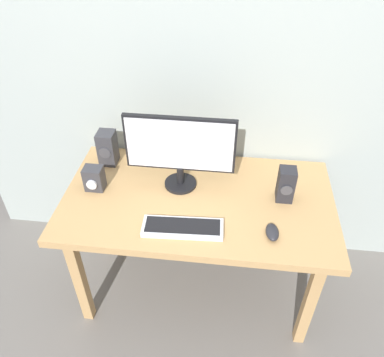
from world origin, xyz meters
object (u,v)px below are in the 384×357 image
at_px(keyboard_primary, 183,228).
at_px(speaker_right, 286,184).
at_px(monitor, 180,148).
at_px(audio_controller, 94,178).
at_px(mouse, 272,232).
at_px(speaker_left, 108,148).
at_px(desk, 198,209).

distance_m(keyboard_primary, speaker_right, 0.55).
distance_m(monitor, audio_controller, 0.47).
bearing_deg(mouse, speaker_left, 148.60).
relative_size(keyboard_primary, speaker_right, 2.08).
xyz_separation_m(monitor, keyboard_primary, (0.06, -0.33, -0.21)).
xyz_separation_m(desk, speaker_right, (0.43, 0.04, 0.17)).
height_order(monitor, speaker_left, monitor).
relative_size(keyboard_primary, mouse, 3.54).
bearing_deg(desk, mouse, -30.77).
xyz_separation_m(monitor, speaker_left, (-0.42, 0.14, -0.13)).
bearing_deg(mouse, keyboard_primary, 178.14).
bearing_deg(monitor, speaker_left, 161.67).
xyz_separation_m(desk, keyboard_primary, (-0.05, -0.23, 0.09)).
relative_size(monitor, mouse, 5.16).
distance_m(desk, speaker_right, 0.46).
bearing_deg(speaker_right, desk, -173.98).
bearing_deg(mouse, monitor, 141.58).
relative_size(desk, mouse, 12.83).
bearing_deg(audio_controller, speaker_left, 88.32).
height_order(desk, audio_controller, audio_controller).
bearing_deg(monitor, mouse, -34.09).
height_order(mouse, audio_controller, audio_controller).
xyz_separation_m(mouse, speaker_left, (-0.88, 0.45, 0.08)).
distance_m(monitor, keyboard_primary, 0.39).
bearing_deg(monitor, desk, -43.93).
bearing_deg(monitor, audio_controller, -168.40).
xyz_separation_m(keyboard_primary, speaker_right, (0.47, 0.28, 0.08)).
relative_size(desk, monitor, 2.49).
distance_m(desk, monitor, 0.33).
bearing_deg(speaker_left, desk, -24.39).
height_order(speaker_right, audio_controller, speaker_right).
height_order(keyboard_primary, speaker_right, speaker_right).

